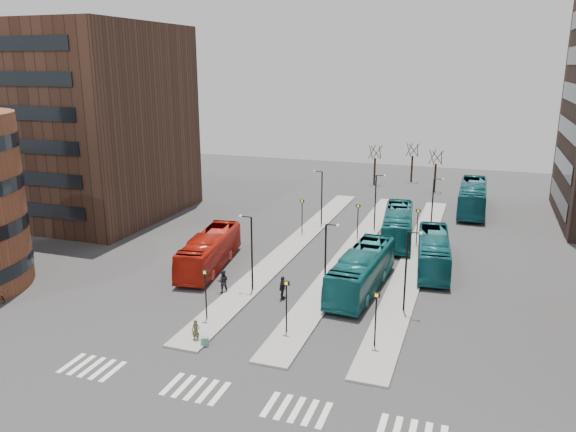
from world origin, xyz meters
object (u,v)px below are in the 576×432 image
(commuter_b, at_px, (283,288))
(commuter_c, at_px, (339,296))
(suitcase, at_px, (205,341))
(teal_bus_b, at_px, (398,225))
(teal_bus_a, at_px, (362,270))
(teal_bus_d, at_px, (472,197))
(red_bus, at_px, (210,251))
(teal_bus_c, at_px, (433,252))
(commuter_a, at_px, (223,281))
(traveller, at_px, (196,331))

(commuter_b, bearing_deg, commuter_c, -83.53)
(suitcase, distance_m, teal_bus_b, 27.85)
(teal_bus_a, height_order, teal_bus_d, teal_bus_d)
(suitcase, relative_size, teal_bus_a, 0.05)
(teal_bus_a, bearing_deg, commuter_b, -141.30)
(red_bus, height_order, commuter_c, red_bus)
(teal_bus_b, bearing_deg, red_bus, -143.97)
(teal_bus_c, height_order, teal_bus_d, teal_bus_d)
(teal_bus_d, xyz_separation_m, commuter_a, (-17.87, -33.01, -0.88))
(suitcase, xyz_separation_m, commuter_a, (-2.68, 8.34, 0.63))
(teal_bus_b, height_order, commuter_c, teal_bus_b)
(red_bus, bearing_deg, commuter_a, -61.45)
(teal_bus_a, height_order, commuter_a, teal_bus_a)
(teal_bus_b, distance_m, teal_bus_d, 16.32)
(teal_bus_a, xyz_separation_m, teal_bus_d, (7.61, 28.83, 0.17))
(commuter_b, bearing_deg, suitcase, 167.84)
(red_bus, xyz_separation_m, commuter_c, (12.87, -4.06, -0.82))
(commuter_a, distance_m, commuter_c, 9.30)
(teal_bus_b, height_order, traveller, teal_bus_b)
(teal_bus_a, distance_m, teal_bus_d, 29.82)
(teal_bus_c, bearing_deg, suitcase, -128.85)
(teal_bus_a, relative_size, traveller, 7.77)
(red_bus, bearing_deg, teal_bus_b, 34.17)
(red_bus, xyz_separation_m, teal_bus_c, (18.83, 6.33, -0.03))
(teal_bus_b, relative_size, teal_bus_c, 1.07)
(teal_bus_a, height_order, commuter_b, teal_bus_a)
(teal_bus_b, xyz_separation_m, commuter_c, (-1.75, -17.48, -0.90))
(commuter_b, bearing_deg, teal_bus_b, -16.96)
(suitcase, bearing_deg, teal_bus_a, 34.33)
(traveller, distance_m, commuter_b, 8.91)
(red_bus, distance_m, commuter_b, 9.58)
(commuter_c, bearing_deg, teal_bus_d, -167.16)
(commuter_a, height_order, commuter_b, commuter_a)
(teal_bus_c, xyz_separation_m, commuter_a, (-15.23, -11.12, -0.60))
(teal_bus_d, xyz_separation_m, traveller, (-16.01, -41.00, -1.06))
(teal_bus_b, bearing_deg, traveller, -115.78)
(teal_bus_a, distance_m, traveller, 14.82)
(teal_bus_b, bearing_deg, commuter_a, -127.70)
(teal_bus_d, relative_size, traveller, 8.58)
(teal_bus_a, bearing_deg, teal_bus_c, 57.81)
(commuter_a, bearing_deg, teal_bus_a, 178.17)
(red_bus, bearing_deg, commuter_c, -25.89)
(commuter_c, bearing_deg, teal_bus_b, -157.94)
(teal_bus_c, height_order, commuter_c, teal_bus_c)
(suitcase, xyz_separation_m, commuter_c, (6.59, 9.07, 0.44))
(teal_bus_d, bearing_deg, teal_bus_c, -97.14)
(red_bus, relative_size, commuter_b, 6.11)
(traveller, bearing_deg, red_bus, 111.95)
(teal_bus_d, distance_m, commuter_a, 37.55)
(red_bus, height_order, commuter_b, red_bus)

